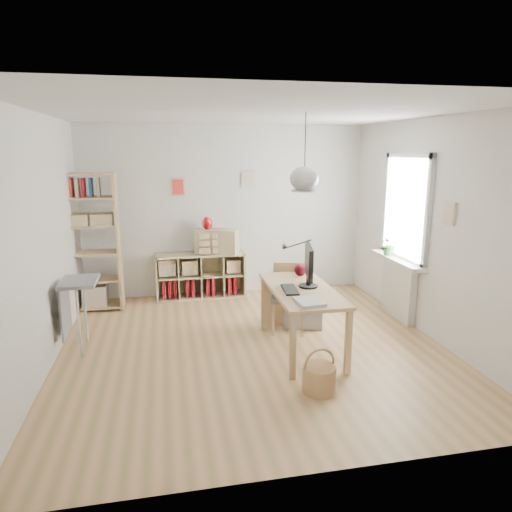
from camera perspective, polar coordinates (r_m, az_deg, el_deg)
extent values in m
plane|color=tan|center=(5.58, -0.41, -11.30)|extent=(4.50, 4.50, 0.00)
plane|color=white|center=(7.37, -3.76, 5.60)|extent=(4.50, 0.00, 4.50)
plane|color=white|center=(3.06, 7.58, -5.19)|extent=(4.50, 0.00, 4.50)
plane|color=white|center=(5.24, -25.36, 1.33)|extent=(0.00, 4.50, 4.50)
plane|color=white|center=(6.01, 21.16, 3.06)|extent=(0.00, 4.50, 4.50)
plane|color=silver|center=(5.10, -0.46, 17.53)|extent=(4.50, 4.50, 0.00)
cylinder|color=black|center=(5.07, 6.17, 13.64)|extent=(0.01, 0.01, 0.68)
ellipsoid|color=silver|center=(5.08, 6.07, 9.58)|extent=(0.32, 0.32, 0.27)
cube|color=white|center=(6.48, 18.38, 5.73)|extent=(0.03, 1.00, 1.30)
cube|color=silver|center=(6.01, 20.69, 5.03)|extent=(0.06, 0.08, 1.46)
cube|color=silver|center=(6.94, 16.02, 6.34)|extent=(0.06, 0.08, 1.46)
cube|color=silver|center=(6.43, 18.63, 11.84)|extent=(0.06, 1.16, 0.08)
cube|color=silver|center=(6.59, 17.77, -0.22)|extent=(0.06, 1.16, 0.08)
cube|color=silver|center=(6.69, 17.35, -4.06)|extent=(0.10, 0.80, 0.80)
cube|color=silver|center=(6.56, 17.21, -0.50)|extent=(0.22, 1.20, 0.06)
cube|color=tan|center=(5.31, 5.74, -4.23)|extent=(0.70, 1.50, 0.04)
cube|color=tan|center=(4.73, 4.60, -11.27)|extent=(0.06, 0.06, 0.71)
cube|color=tan|center=(6.00, 0.94, -5.89)|extent=(0.06, 0.06, 0.71)
cube|color=tan|center=(4.92, 11.45, -10.52)|extent=(0.06, 0.06, 0.71)
cube|color=tan|center=(6.15, 6.44, -5.49)|extent=(0.06, 0.06, 0.71)
cube|color=#CEBD88|center=(7.41, -6.85, -5.01)|extent=(1.40, 0.38, 0.03)
cube|color=#CEBD88|center=(7.23, -6.99, 0.20)|extent=(1.40, 0.38, 0.03)
cube|color=#CEBD88|center=(7.30, -12.29, -2.68)|extent=(0.03, 0.38, 0.72)
cube|color=#CEBD88|center=(7.39, -1.62, -2.18)|extent=(0.03, 0.38, 0.72)
cube|color=#CEBD88|center=(7.49, -7.03, -2.08)|extent=(1.40, 0.02, 0.72)
cube|color=maroon|center=(7.36, -11.41, -3.88)|extent=(0.06, 0.26, 0.30)
cube|color=maroon|center=(7.36, -10.71, -3.85)|extent=(0.05, 0.26, 0.30)
cube|color=maroon|center=(7.36, -10.08, -3.82)|extent=(0.05, 0.26, 0.30)
cube|color=maroon|center=(7.37, -8.60, -3.75)|extent=(0.05, 0.26, 0.30)
cube|color=maroon|center=(7.37, -7.90, -3.72)|extent=(0.05, 0.26, 0.30)
cube|color=maroon|center=(7.39, -6.12, -3.63)|extent=(0.06, 0.26, 0.30)
cube|color=maroon|center=(7.40, -5.43, -3.60)|extent=(0.06, 0.26, 0.30)
cube|color=maroon|center=(7.42, -3.43, -3.50)|extent=(0.06, 0.26, 0.30)
cube|color=maroon|center=(7.44, -2.74, -3.46)|extent=(0.05, 0.26, 0.30)
cube|color=tan|center=(7.07, -22.95, 1.40)|extent=(0.04, 0.38, 2.00)
cube|color=tan|center=(6.95, -16.82, 1.70)|extent=(0.04, 0.38, 2.00)
cube|color=tan|center=(7.24, -19.33, -5.84)|extent=(0.76, 0.38, 0.03)
cube|color=tan|center=(7.12, -19.57, -2.79)|extent=(0.76, 0.38, 0.03)
cube|color=tan|center=(7.03, -19.82, 0.35)|extent=(0.76, 0.38, 0.03)
cube|color=tan|center=(6.96, -20.07, 3.57)|extent=(0.76, 0.38, 0.03)
cube|color=tan|center=(6.91, -20.33, 6.84)|extent=(0.76, 0.38, 0.03)
cube|color=tan|center=(6.89, -20.55, 9.56)|extent=(0.76, 0.38, 0.03)
cube|color=#244D86|center=(6.95, -22.72, 7.87)|extent=(0.04, 0.18, 0.26)
cube|color=#9F3122|center=(6.93, -22.07, 7.92)|extent=(0.04, 0.18, 0.26)
cube|color=beige|center=(6.92, -21.41, 7.96)|extent=(0.04, 0.18, 0.26)
cube|color=maroon|center=(6.90, -20.75, 8.01)|extent=(0.04, 0.18, 0.26)
cube|color=#244D86|center=(6.89, -19.93, 8.06)|extent=(0.04, 0.18, 0.26)
cube|color=beige|center=(6.87, -19.09, 8.12)|extent=(0.04, 0.18, 0.26)
cube|color=gray|center=(5.63, -21.26, -3.00)|extent=(0.40, 0.55, 0.04)
cylinder|color=silver|center=(5.55, -21.27, -7.79)|extent=(0.03, 0.03, 0.82)
cylinder|color=silver|center=(5.96, -20.58, -6.31)|extent=(0.03, 0.03, 0.82)
cube|color=gray|center=(5.76, -22.76, -6.22)|extent=(0.02, 0.50, 0.62)
cube|color=gray|center=(5.91, 4.09, -5.17)|extent=(0.54, 0.54, 0.06)
cube|color=tan|center=(5.83, 2.16, -7.94)|extent=(0.04, 0.04, 0.43)
cube|color=tan|center=(6.17, 2.43, -6.74)|extent=(0.04, 0.04, 0.43)
cube|color=tan|center=(5.82, 5.77, -8.06)|extent=(0.04, 0.04, 0.43)
cube|color=tan|center=(6.16, 5.84, -6.84)|extent=(0.04, 0.04, 0.43)
cube|color=tan|center=(6.03, 4.21, -2.59)|extent=(0.42, 0.17, 0.38)
cylinder|color=#A27149|center=(4.63, 7.88, -14.97)|extent=(0.33, 0.33, 0.27)
torus|color=#A27149|center=(4.56, 7.94, -13.27)|extent=(0.33, 0.08, 0.33)
cube|color=beige|center=(6.26, 5.84, -8.52)|extent=(0.59, 0.49, 0.02)
cube|color=beige|center=(6.22, 3.58, -7.40)|extent=(0.12, 0.34, 0.26)
cube|color=beige|center=(6.22, 8.15, -7.51)|extent=(0.12, 0.34, 0.26)
cube|color=beige|center=(6.06, 5.85, -8.01)|extent=(0.49, 0.17, 0.26)
cube|color=beige|center=(6.37, 5.88, -6.94)|extent=(0.49, 0.17, 0.26)
cube|color=beige|center=(6.43, 5.94, -4.42)|extent=(0.54, 0.31, 0.33)
sphere|color=gold|center=(6.14, 4.72, -7.07)|extent=(0.11, 0.11, 0.11)
sphere|color=#16519B|center=(6.23, 6.69, -6.81)|extent=(0.11, 0.11, 0.11)
sphere|color=#CA6A19|center=(6.17, 5.71, -6.98)|extent=(0.11, 0.11, 0.11)
sphere|color=green|center=(6.13, 7.20, -7.18)|extent=(0.11, 0.11, 0.11)
cylinder|color=black|center=(5.36, 6.55, -3.74)|extent=(0.22, 0.22, 0.02)
cylinder|color=black|center=(5.34, 6.56, -3.12)|extent=(0.05, 0.05, 0.10)
cube|color=black|center=(5.28, 6.63, -0.70)|extent=(0.17, 0.55, 0.36)
cube|color=black|center=(5.21, 4.27, -4.20)|extent=(0.19, 0.42, 0.02)
cylinder|color=black|center=(5.93, 6.56, -2.02)|extent=(0.06, 0.06, 0.04)
cylinder|color=black|center=(5.88, 6.61, -0.21)|extent=(0.02, 0.02, 0.38)
cone|color=black|center=(5.67, 3.78, 1.14)|extent=(0.09, 0.07, 0.09)
sphere|color=#4A0918|center=(5.80, 5.54, -1.77)|extent=(0.15, 0.15, 0.15)
cube|color=silver|center=(4.80, 6.69, -5.69)|extent=(0.28, 0.34, 0.03)
cube|color=#CEBD88|center=(7.21, -4.91, 1.87)|extent=(0.73, 0.53, 0.38)
ellipsoid|color=maroon|center=(7.15, -6.12, 4.09)|extent=(0.17, 0.17, 0.20)
imported|color=#256426|center=(6.69, 16.34, 1.41)|extent=(0.31, 0.28, 0.31)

